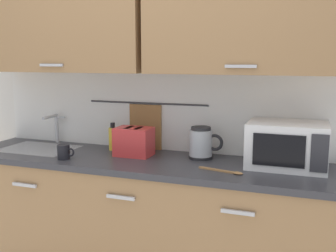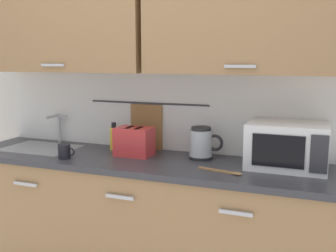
{
  "view_description": "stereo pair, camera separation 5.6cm",
  "coord_description": "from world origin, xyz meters",
  "px_view_note": "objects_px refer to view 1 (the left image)",
  "views": [
    {
      "loc": [
        1.02,
        -2.03,
        1.54
      ],
      "look_at": [
        0.17,
        0.33,
        1.12
      ],
      "focal_mm": 42.81,
      "sensor_mm": 36.0,
      "label": 1
    },
    {
      "loc": [
        1.07,
        -2.01,
        1.54
      ],
      "look_at": [
        0.17,
        0.33,
        1.12
      ],
      "focal_mm": 42.81,
      "sensor_mm": 36.0,
      "label": 2
    }
  ],
  "objects_px": {
    "electric_kettle": "(201,143)",
    "toaster": "(134,141)",
    "mug_near_sink": "(64,152)",
    "microwave": "(287,145)",
    "dish_soap_bottle": "(113,138)",
    "wooden_spoon": "(226,171)"
  },
  "relations": [
    {
      "from": "electric_kettle",
      "to": "toaster",
      "type": "bearing_deg",
      "value": -169.95
    },
    {
      "from": "electric_kettle",
      "to": "mug_near_sink",
      "type": "distance_m",
      "value": 0.89
    },
    {
      "from": "microwave",
      "to": "electric_kettle",
      "type": "relative_size",
      "value": 2.03
    },
    {
      "from": "mug_near_sink",
      "to": "electric_kettle",
      "type": "bearing_deg",
      "value": 21.25
    },
    {
      "from": "microwave",
      "to": "dish_soap_bottle",
      "type": "bearing_deg",
      "value": 177.39
    },
    {
      "from": "dish_soap_bottle",
      "to": "toaster",
      "type": "distance_m",
      "value": 0.23
    },
    {
      "from": "electric_kettle",
      "to": "wooden_spoon",
      "type": "xyz_separation_m",
      "value": [
        0.22,
        -0.27,
        -0.1
      ]
    },
    {
      "from": "mug_near_sink",
      "to": "wooden_spoon",
      "type": "relative_size",
      "value": 0.44
    },
    {
      "from": "toaster",
      "to": "wooden_spoon",
      "type": "xyz_separation_m",
      "value": [
        0.66,
        -0.19,
        -0.09
      ]
    },
    {
      "from": "microwave",
      "to": "toaster",
      "type": "bearing_deg",
      "value": -177.12
    },
    {
      "from": "dish_soap_bottle",
      "to": "microwave",
      "type": "bearing_deg",
      "value": -2.61
    },
    {
      "from": "mug_near_sink",
      "to": "dish_soap_bottle",
      "type": "bearing_deg",
      "value": 63.46
    },
    {
      "from": "mug_near_sink",
      "to": "wooden_spoon",
      "type": "height_order",
      "value": "mug_near_sink"
    },
    {
      "from": "mug_near_sink",
      "to": "wooden_spoon",
      "type": "bearing_deg",
      "value": 2.9
    },
    {
      "from": "microwave",
      "to": "wooden_spoon",
      "type": "relative_size",
      "value": 1.67
    },
    {
      "from": "dish_soap_bottle",
      "to": "wooden_spoon",
      "type": "relative_size",
      "value": 0.71
    },
    {
      "from": "microwave",
      "to": "toaster",
      "type": "height_order",
      "value": "microwave"
    },
    {
      "from": "electric_kettle",
      "to": "dish_soap_bottle",
      "type": "height_order",
      "value": "electric_kettle"
    },
    {
      "from": "microwave",
      "to": "toaster",
      "type": "relative_size",
      "value": 1.8
    },
    {
      "from": "dish_soap_bottle",
      "to": "mug_near_sink",
      "type": "bearing_deg",
      "value": -116.54
    },
    {
      "from": "toaster",
      "to": "mug_near_sink",
      "type": "bearing_deg",
      "value": -147.62
    },
    {
      "from": "mug_near_sink",
      "to": "wooden_spoon",
      "type": "distance_m",
      "value": 1.05
    }
  ]
}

